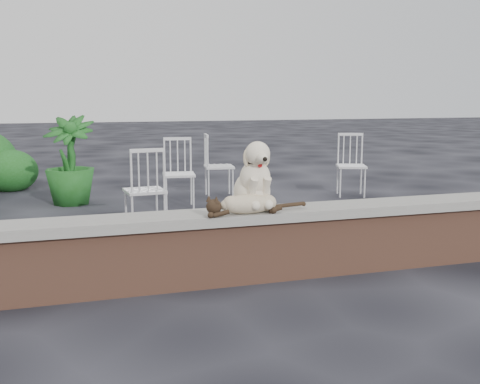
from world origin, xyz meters
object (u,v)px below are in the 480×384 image
object	(u,v)px
dog	(252,175)
potted_plant_b	(70,160)
cat	(248,203)
chair_b	(179,173)
chair_e	(219,165)
chair_d	(351,165)
chair_c	(145,189)

from	to	relation	value
dog	potted_plant_b	distance (m)	4.11
cat	chair_b	world-z (taller)	chair_b
dog	chair_e	bearing A→B (deg)	75.99
chair_d	potted_plant_b	world-z (taller)	potted_plant_b
cat	chair_c	distance (m)	2.20
chair_c	chair_d	world-z (taller)	same
cat	potted_plant_b	size ratio (longest dim) A/B	0.84
dog	potted_plant_b	size ratio (longest dim) A/B	0.47
chair_c	chair_d	xyz separation A→B (m)	(3.29, 1.35, 0.00)
dog	chair_d	bearing A→B (deg)	48.15
cat	potted_plant_b	xyz separation A→B (m)	(-1.31, 4.02, -0.05)
chair_b	potted_plant_b	bearing A→B (deg)	161.16
chair_e	potted_plant_b	world-z (taller)	potted_plant_b
cat	potted_plant_b	bearing A→B (deg)	105.12
chair_c	potted_plant_b	size ratio (longest dim) A/B	0.76
chair_b	chair_d	size ratio (longest dim) A/B	1.00
chair_e	cat	bearing A→B (deg)	175.79
chair_d	chair_e	bearing A→B (deg)	-175.22
chair_c	chair_d	size ratio (longest dim) A/B	1.00
chair_b	chair_d	bearing A→B (deg)	10.50
chair_d	chair_c	bearing A→B (deg)	-137.53
chair_e	chair_d	size ratio (longest dim) A/B	1.00
chair_b	chair_e	xyz separation A→B (m)	(0.75, 0.68, 0.00)
cat	chair_b	xyz separation A→B (m)	(0.09, 3.33, -0.20)
chair_c	chair_b	bearing A→B (deg)	-122.57
chair_c	potted_plant_b	distance (m)	2.05
dog	potted_plant_b	bearing A→B (deg)	106.83
chair_c	chair_d	bearing A→B (deg)	-162.95
chair_e	dog	bearing A→B (deg)	176.49
chair_e	chair_c	size ratio (longest dim) A/B	1.00
cat	chair_e	bearing A→B (deg)	75.29
chair_b	chair_c	size ratio (longest dim) A/B	1.00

